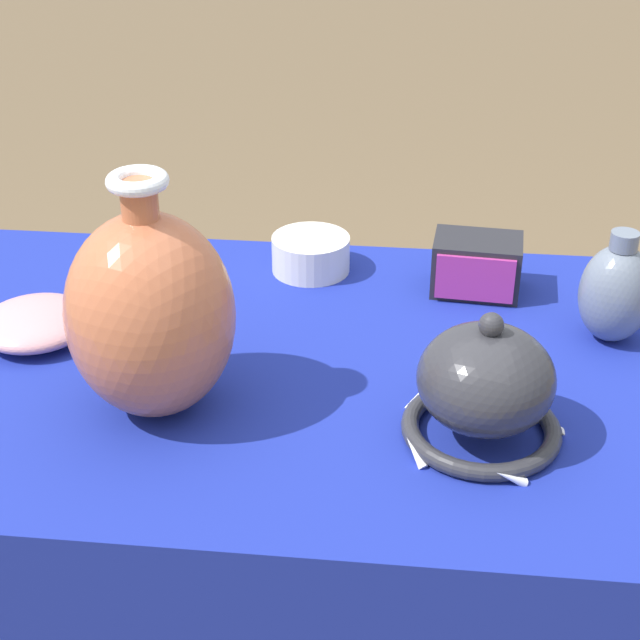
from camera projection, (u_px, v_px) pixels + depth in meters
display_table at (282, 418)px, 1.38m from camera, size 1.17×0.76×0.79m
vase_tall_bulbous at (150, 314)px, 1.20m from camera, size 0.21×0.21×0.32m
vase_dome_bell at (485, 388)px, 1.17m from camera, size 0.20×0.21×0.18m
mosaic_tile_box at (476, 265)px, 1.52m from camera, size 0.14×0.11×0.09m
pot_squat_ivory at (311, 254)px, 1.59m from camera, size 0.13×0.13×0.06m
jar_round_slate at (616, 292)px, 1.37m from camera, size 0.10×0.10×0.17m
bowl_shallow_rose at (36, 323)px, 1.40m from camera, size 0.16×0.16×0.05m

